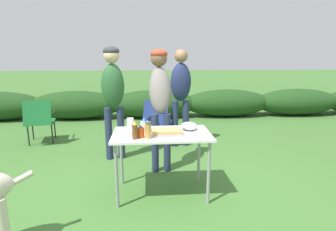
% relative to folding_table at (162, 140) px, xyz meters
% --- Properties ---
extents(ground_plane, '(60.00, 60.00, 0.00)m').
position_rel_folding_table_xyz_m(ground_plane, '(0.00, 0.00, -0.66)').
color(ground_plane, '#3D6B2D').
extents(shrub_hedge, '(14.40, 0.90, 0.73)m').
position_rel_folding_table_xyz_m(shrub_hedge, '(0.00, 4.04, -0.30)').
color(shrub_hedge, '#1E4219').
rests_on(shrub_hedge, ground).
extents(folding_table, '(1.10, 0.64, 0.74)m').
position_rel_folding_table_xyz_m(folding_table, '(0.00, 0.00, 0.00)').
color(folding_table, silver).
rests_on(folding_table, ground).
extents(food_tray, '(0.37, 0.25, 0.06)m').
position_rel_folding_table_xyz_m(food_tray, '(0.06, -0.04, 0.10)').
color(food_tray, '#9E9EA3').
rests_on(food_tray, folding_table).
extents(plate_stack, '(0.24, 0.24, 0.05)m').
position_rel_folding_table_xyz_m(plate_stack, '(-0.36, 0.00, 0.10)').
color(plate_stack, white).
rests_on(plate_stack, folding_table).
extents(mixing_bowl, '(0.20, 0.20, 0.09)m').
position_rel_folding_table_xyz_m(mixing_bowl, '(0.33, 0.11, 0.12)').
color(mixing_bowl, silver).
rests_on(mixing_bowl, folding_table).
extents(paper_cup_stack, '(0.08, 0.08, 0.13)m').
position_rel_folding_table_xyz_m(paper_cup_stack, '(-0.36, 0.19, 0.14)').
color(paper_cup_stack, white).
rests_on(paper_cup_stack, folding_table).
extents(beer_bottle, '(0.06, 0.06, 0.20)m').
position_rel_folding_table_xyz_m(beer_bottle, '(-0.29, -0.20, 0.17)').
color(beer_bottle, brown).
rests_on(beer_bottle, folding_table).
extents(hot_sauce_bottle, '(0.08, 0.08, 0.14)m').
position_rel_folding_table_xyz_m(hot_sauce_bottle, '(-0.23, -0.15, 0.14)').
color(hot_sauce_bottle, '#CC4214').
rests_on(hot_sauce_bottle, folding_table).
extents(spice_jar, '(0.07, 0.07, 0.18)m').
position_rel_folding_table_xyz_m(spice_jar, '(-0.15, -0.19, 0.17)').
color(spice_jar, '#B2893D').
rests_on(spice_jar, folding_table).
extents(ketchup_bottle, '(0.06, 0.06, 0.13)m').
position_rel_folding_table_xyz_m(ketchup_bottle, '(-0.18, 0.06, 0.14)').
color(ketchup_bottle, red).
rests_on(ketchup_bottle, folding_table).
extents(mayo_bottle, '(0.08, 0.08, 0.19)m').
position_rel_folding_table_xyz_m(mayo_bottle, '(-0.19, -0.02, 0.17)').
color(mayo_bottle, silver).
rests_on(mayo_bottle, folding_table).
extents(standing_person_in_olive_jacket, '(0.33, 0.48, 1.69)m').
position_rel_folding_table_xyz_m(standing_person_in_olive_jacket, '(0.02, 0.75, 0.44)').
color(standing_person_in_olive_jacket, '#232D4C').
rests_on(standing_person_in_olive_jacket, ground).
extents(standing_person_in_gray_fleece, '(0.38, 0.30, 1.73)m').
position_rel_folding_table_xyz_m(standing_person_in_gray_fleece, '(-0.67, 1.15, 0.44)').
color(standing_person_in_gray_fleece, '#232D4C').
rests_on(standing_person_in_gray_fleece, ground).
extents(standing_person_with_beanie, '(0.38, 0.28, 1.71)m').
position_rel_folding_table_xyz_m(standing_person_with_beanie, '(0.43, 1.70, 0.38)').
color(standing_person_with_beanie, '#232D4C').
rests_on(standing_person_with_beanie, ground).
extents(camp_chair_green_behind_table, '(0.67, 0.73, 0.83)m').
position_rel_folding_table_xyz_m(camp_chair_green_behind_table, '(0.06, 1.81, -0.20)').
color(camp_chair_green_behind_table, navy).
rests_on(camp_chair_green_behind_table, ground).
extents(camp_chair_near_hedge, '(0.58, 0.67, 0.83)m').
position_rel_folding_table_xyz_m(camp_chair_near_hedge, '(-2.14, 2.02, -0.20)').
color(camp_chair_near_hedge, '#19602D').
rests_on(camp_chair_near_hedge, ground).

